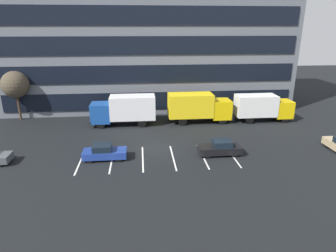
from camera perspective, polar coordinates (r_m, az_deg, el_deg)
The scene contains 9 objects.
ground_plane at distance 29.37m, azimuth -2.28°, elevation -4.17°, with size 120.00×120.00×0.00m, color black.
office_building at distance 44.96m, azimuth -3.86°, elevation 17.96°, with size 40.17×13.04×21.60m.
lot_markings at distance 27.04m, azimuth -1.97°, elevation -6.27°, with size 14.14×5.40×0.01m.
box_truck_yellow_all at distance 36.55m, azimuth 5.92°, elevation 3.83°, with size 7.91×2.62×3.67m.
box_truck_yellow at distance 38.83m, azimuth 17.99°, elevation 3.65°, with size 7.28×2.41×3.38m.
box_truck_blue at distance 35.73m, azimuth -8.49°, elevation 3.33°, with size 7.82×2.59×3.62m.
sedan_navy at distance 27.21m, azimuth -12.34°, elevation -5.04°, with size 3.92×1.64×1.40m.
sedan_black at distance 27.92m, azimuth 10.16°, elevation -4.24°, with size 3.98×1.67×1.42m.
bare_tree at distance 41.48m, azimuth -27.69°, elevation 7.16°, with size 3.35×3.35×6.29m.
Camera 1 is at (-1.41, -26.99, 11.49)m, focal length 31.20 mm.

